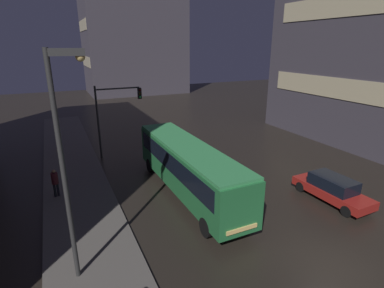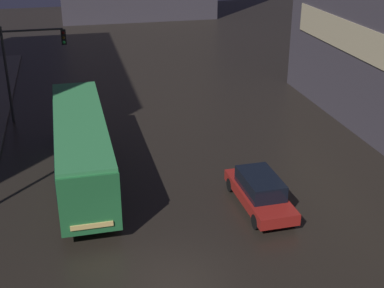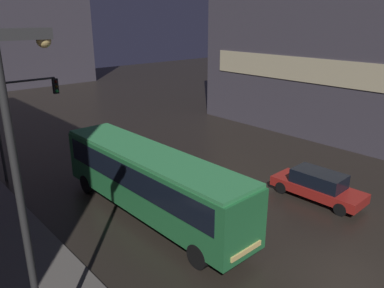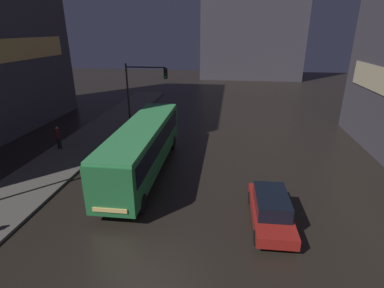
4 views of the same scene
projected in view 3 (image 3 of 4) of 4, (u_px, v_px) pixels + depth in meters
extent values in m
plane|color=black|center=(354.00, 279.00, 13.59)|extent=(120.00, 120.00, 0.00)
cube|color=#56514C|center=(5.00, 254.00, 14.90)|extent=(4.00, 48.00, 0.15)
cube|color=#423D47|center=(352.00, 18.00, 29.32)|extent=(10.00, 22.05, 17.96)
cube|color=beige|center=(313.00, 71.00, 27.36)|extent=(0.24, 18.74, 1.80)
cube|color=#423D47|center=(10.00, 14.00, 51.33)|extent=(18.00, 12.00, 18.95)
cube|color=#236B38|center=(150.00, 181.00, 17.41)|extent=(2.48, 11.58, 2.52)
cube|color=black|center=(150.00, 171.00, 17.25)|extent=(2.53, 10.65, 1.10)
cube|color=#399252|center=(149.00, 154.00, 16.98)|extent=(2.43, 11.35, 0.16)
cube|color=#F4CC72|center=(246.00, 251.00, 13.64)|extent=(1.66, 0.12, 0.20)
cylinder|color=black|center=(236.00, 235.00, 15.47)|extent=(0.26, 1.00, 1.00)
cylinder|color=black|center=(198.00, 256.00, 14.08)|extent=(0.26, 1.00, 1.00)
cylinder|color=black|center=(121.00, 173.00, 21.58)|extent=(0.26, 1.00, 1.00)
cylinder|color=black|center=(87.00, 184.00, 20.19)|extent=(0.26, 1.00, 1.00)
cube|color=maroon|center=(318.00, 189.00, 19.46)|extent=(1.86, 4.76, 0.50)
cube|color=black|center=(319.00, 178.00, 19.27)|extent=(1.55, 2.63, 0.71)
cylinder|color=black|center=(355.00, 199.00, 18.91)|extent=(0.22, 0.64, 0.64)
cylinder|color=black|center=(340.00, 209.00, 17.87)|extent=(0.22, 0.64, 0.64)
cylinder|color=black|center=(297.00, 179.00, 21.19)|extent=(0.22, 0.64, 0.64)
cylinder|color=black|center=(281.00, 188.00, 20.16)|extent=(0.22, 0.64, 0.64)
cylinder|color=#2D2D2D|center=(24.00, 81.00, 21.10)|extent=(3.53, 0.12, 0.12)
cube|color=black|center=(55.00, 86.00, 22.38)|extent=(0.30, 0.24, 0.90)
sphere|color=#390706|center=(56.00, 82.00, 22.19)|extent=(0.18, 0.18, 0.18)
sphere|color=#3B2B07|center=(56.00, 86.00, 22.28)|extent=(0.18, 0.18, 0.18)
sphere|color=green|center=(57.00, 91.00, 22.37)|extent=(0.18, 0.18, 0.18)
cylinder|color=#2D2D2D|center=(24.00, 220.00, 8.83)|extent=(0.18, 0.18, 8.70)
cube|color=#383838|center=(24.00, 34.00, 7.85)|extent=(1.10, 0.36, 0.24)
sphere|color=#F4CC72|center=(44.00, 41.00, 8.16)|extent=(0.32, 0.32, 0.32)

